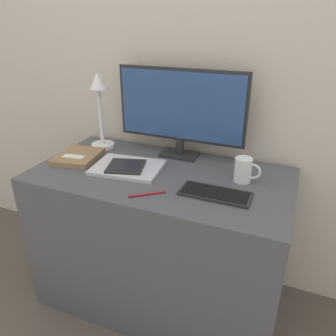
# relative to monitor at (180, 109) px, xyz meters

# --- Properties ---
(ground_plane) EXTENTS (10.00, 10.00, 0.00)m
(ground_plane) POSITION_rel_monitor_xyz_m (-0.01, -0.46, -0.95)
(ground_plane) COLOR brown
(wall_back) EXTENTS (3.60, 0.05, 2.40)m
(wall_back) POSITION_rel_monitor_xyz_m (-0.01, 0.12, 0.25)
(wall_back) COLOR beige
(wall_back) RESTS_ON ground_plane
(desk) EXTENTS (1.13, 0.59, 0.71)m
(desk) POSITION_rel_monitor_xyz_m (-0.01, -0.22, -0.59)
(desk) COLOR #4C4C51
(desk) RESTS_ON ground_plane
(monitor) EXTENTS (0.62, 0.11, 0.42)m
(monitor) POSITION_rel_monitor_xyz_m (0.00, 0.00, 0.00)
(monitor) COLOR #262626
(monitor) RESTS_ON desk
(keyboard) EXTENTS (0.27, 0.12, 0.01)m
(keyboard) POSITION_rel_monitor_xyz_m (0.27, -0.32, -0.23)
(keyboard) COLOR #282828
(keyboard) RESTS_ON desk
(laptop) EXTENTS (0.32, 0.26, 0.02)m
(laptop) POSITION_rel_monitor_xyz_m (-0.16, -0.24, -0.23)
(laptop) COLOR #BCBCC1
(laptop) RESTS_ON desk
(ereader) EXTENTS (0.19, 0.19, 0.01)m
(ereader) POSITION_rel_monitor_xyz_m (-0.16, -0.25, -0.21)
(ereader) COLOR black
(ereader) RESTS_ON laptop
(desk_lamp) EXTENTS (0.12, 0.12, 0.38)m
(desk_lamp) POSITION_rel_monitor_xyz_m (-0.41, -0.05, -0.02)
(desk_lamp) COLOR white
(desk_lamp) RESTS_ON desk
(notebook) EXTENTS (0.22, 0.25, 0.03)m
(notebook) POSITION_rel_monitor_xyz_m (-0.44, -0.23, -0.22)
(notebook) COLOR #93704C
(notebook) RESTS_ON desk
(coffee_mug) EXTENTS (0.11, 0.07, 0.10)m
(coffee_mug) POSITION_rel_monitor_xyz_m (0.34, -0.16, -0.18)
(coffee_mug) COLOR white
(coffee_mug) RESTS_ON desk
(pen) EXTENTS (0.12, 0.10, 0.01)m
(pen) POSITION_rel_monitor_xyz_m (0.02, -0.42, -0.23)
(pen) COLOR maroon
(pen) RESTS_ON desk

